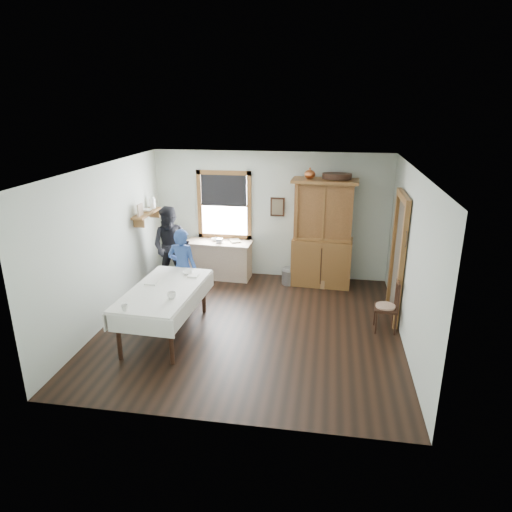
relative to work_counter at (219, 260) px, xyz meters
name	(u,v)px	position (x,y,z in m)	size (l,w,h in m)	color
room	(251,252)	(1.08, -2.16, 0.95)	(5.01, 5.01, 2.70)	black
window	(224,201)	(0.08, 0.30, 1.23)	(1.18, 0.07, 1.48)	white
doorway	(399,254)	(3.53, -1.31, 0.76)	(0.09, 1.14, 2.22)	#484034
wall_shelf	(147,212)	(-1.29, -0.63, 1.17)	(0.24, 1.00, 0.44)	olive
framed_picture	(277,207)	(1.23, 0.30, 1.15)	(0.30, 0.04, 0.40)	#381F13
rug_beater	(406,232)	(3.53, -1.86, 1.32)	(0.27, 0.27, 0.01)	black
work_counter	(219,260)	(0.00, 0.00, 0.00)	(1.41, 0.54, 0.81)	tan
china_hutch	(323,233)	(2.21, -0.04, 0.70)	(1.30, 0.62, 2.22)	olive
dining_table	(165,311)	(-0.27, -2.63, 0.00)	(1.06, 2.02, 0.81)	white
spindle_chair	(386,306)	(3.32, -1.94, 0.05)	(0.41, 0.41, 0.90)	#381F13
pail	(289,277)	(1.54, -0.15, -0.25)	(0.29, 0.29, 0.31)	gray
wicker_basket	(319,282)	(2.17, -0.19, -0.31)	(0.31, 0.22, 0.19)	#966A44
woman_blue	(183,271)	(-0.30, -1.56, 0.30)	(0.51, 0.34, 1.40)	navy
figure_dark	(172,250)	(-0.85, -0.58, 0.37)	(0.75, 0.59, 1.55)	black
table_cup_a	(172,295)	(-0.01, -2.98, 0.46)	(0.13, 0.13, 0.10)	white
table_cup_b	(125,308)	(-0.53, -3.50, 0.45)	(0.10, 0.10, 0.09)	white
table_bowl	(188,273)	(-0.08, -1.95, 0.43)	(0.20, 0.20, 0.05)	white
counter_book	(230,241)	(0.25, 0.05, 0.42)	(0.18, 0.24, 0.02)	brown
counter_bowl	(216,239)	(-0.08, 0.08, 0.43)	(0.18, 0.18, 0.06)	white
shelf_bowl	(147,210)	(-1.29, -0.61, 1.19)	(0.22, 0.22, 0.05)	white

